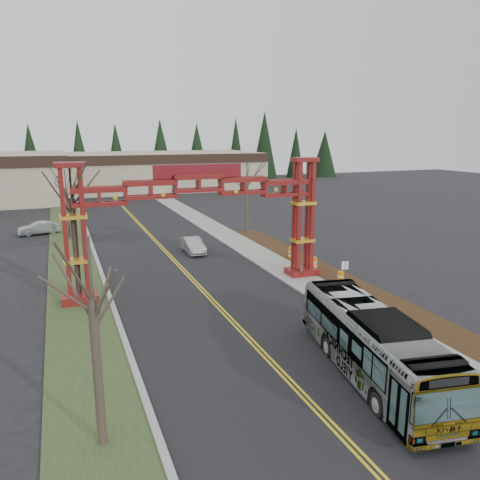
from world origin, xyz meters
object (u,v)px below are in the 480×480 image
street_sign (345,270)px  barrel_mid (314,264)px  transit_bus (372,343)px  silver_sedan (193,245)px  retail_building_east (159,171)px  parked_car_far_a (39,228)px  bare_tree_median_near (92,300)px  bare_tree_median_mid (72,199)px  bare_tree_median_far (66,190)px  bare_tree_right_far (247,183)px  barrel_south (341,278)px  barrel_north (292,253)px  gateway_arch (199,204)px

street_sign → barrel_mid: bearing=83.6°
transit_bus → street_sign: 11.70m
silver_sedan → barrel_mid: (7.43, -8.80, -0.18)m
retail_building_east → parked_car_far_a: 43.82m
bare_tree_median_near → bare_tree_median_mid: size_ratio=0.83×
bare_tree_median_near → bare_tree_median_far: size_ratio=1.04×
bare_tree_right_far → barrel_south: bare_tree_right_far is taller
transit_bus → barrel_mid: 16.65m
silver_sedan → barrel_north: silver_sedan is taller
street_sign → barrel_south: bearing=65.9°
bare_tree_median_far → barrel_north: bearing=-41.1°
gateway_arch → parked_car_far_a: (-11.00, 23.59, -5.29)m
street_sign → bare_tree_median_near: bearing=-147.4°
bare_tree_median_far → bare_tree_median_mid: bearing=-90.0°
bare_tree_median_near → bare_tree_median_far: bare_tree_median_near is taller
transit_bus → bare_tree_median_near: bearing=-167.2°
barrel_north → silver_sedan: bearing=144.0°
retail_building_east → bare_tree_median_near: bare_tree_median_near is taller
bare_tree_median_near → bare_tree_median_mid: bearing=90.0°
bare_tree_median_mid → barrel_south: size_ratio=9.61×
gateway_arch → barrel_mid: bearing=6.3°
street_sign → barrel_mid: street_sign is taller
barrel_north → barrel_south: bearing=-89.0°
retail_building_east → barrel_north: bearing=-90.5°
bare_tree_right_far → retail_building_east: bearing=90.0°
barrel_south → barrel_mid: size_ratio=0.91×
bare_tree_median_mid → transit_bus: bearing=-52.1°
silver_sedan → street_sign: (6.85, -13.94, 0.80)m
bare_tree_right_far → transit_bus: bearing=-101.9°
parked_car_far_a → bare_tree_median_near: (3.00, -38.58, 4.62)m
gateway_arch → bare_tree_median_mid: bare_tree_median_mid is taller
barrel_mid → barrel_north: 3.50m
parked_car_far_a → barrel_north: bearing=35.7°
parked_car_far_a → bare_tree_median_far: bare_tree_median_far is taller
gateway_arch → bare_tree_median_far: gateway_arch is taller
bare_tree_median_mid → barrel_south: bearing=-10.6°
silver_sedan → barrel_south: bearing=-59.1°
barrel_mid → bare_tree_median_near: bearing=-137.7°
bare_tree_median_far → barrel_mid: bearing=-46.8°
street_sign → bare_tree_median_far: bearing=125.5°
gateway_arch → silver_sedan: size_ratio=4.33×
gateway_arch → street_sign: size_ratio=8.74×
parked_car_far_a → bare_tree_median_mid: bearing=-4.1°
retail_building_east → barrel_south: bearing=-90.3°
gateway_arch → silver_sedan: (2.24, 9.87, -5.29)m
transit_bus → bare_tree_median_near: 12.23m
parked_car_far_a → barrel_south: bearing=26.6°
bare_tree_median_near → barrel_mid: 24.35m
barrel_south → barrel_mid: barrel_mid is taller
silver_sedan → barrel_south: 14.67m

